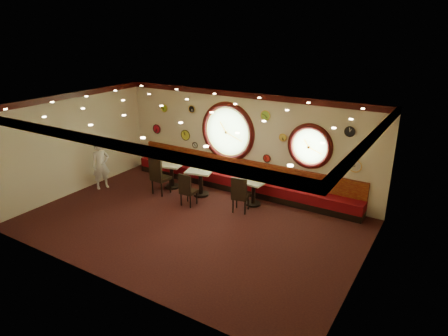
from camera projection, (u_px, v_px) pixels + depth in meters
floor at (190, 224)px, 10.93m from camera, size 9.00×6.00×0.00m
ceiling at (186, 108)px, 9.83m from camera, size 9.00×6.00×0.02m
wall_back at (244, 142)px, 12.78m from camera, size 9.00×0.02×3.20m
wall_front at (99, 213)px, 7.98m from camera, size 9.00×0.02×3.20m
wall_left at (73, 144)px, 12.59m from camera, size 0.02×6.00×3.20m
wall_right at (366, 209)px, 8.17m from camera, size 0.02×6.00×3.20m
molding_back at (244, 95)px, 12.23m from camera, size 9.00×0.10×0.18m
molding_front at (93, 140)px, 7.50m from camera, size 9.00×0.10×0.18m
molding_left at (68, 96)px, 12.05m from camera, size 0.10×6.00×0.18m
molding_right at (373, 137)px, 7.68m from camera, size 0.10×6.00×0.18m
banquette_base at (239, 188)px, 13.07m from camera, size 8.00×0.55×0.20m
banquette_seat at (239, 181)px, 12.99m from camera, size 8.00×0.55×0.30m
banquette_back at (243, 167)px, 13.03m from camera, size 8.00×0.10×0.55m
porthole_left_glass at (228, 132)px, 12.99m from camera, size 1.66×0.02×1.66m
porthole_left_frame at (228, 132)px, 12.98m from camera, size 1.98×0.18×1.98m
porthole_left_ring at (227, 132)px, 12.95m from camera, size 1.61×0.03×1.61m
porthole_right_glass at (310, 146)px, 11.63m from camera, size 1.10×0.02×1.10m
porthole_right_frame at (310, 146)px, 11.62m from camera, size 1.38×0.18×1.38m
porthole_right_ring at (309, 147)px, 11.60m from camera, size 1.09×0.03×1.09m
wall_clock_0 at (186, 135)px, 13.92m from camera, size 0.36×0.03×0.36m
wall_clock_1 at (157, 129)px, 14.54m from camera, size 0.32×0.03×0.32m
wall_clock_2 at (192, 109)px, 13.44m from camera, size 0.24×0.03×0.24m
wall_clock_3 at (283, 137)px, 11.97m from camera, size 0.22×0.03×0.22m
wall_clock_4 at (267, 158)px, 12.47m from camera, size 0.24×0.03×0.24m
wall_clock_5 at (266, 115)px, 12.06m from camera, size 0.30×0.03×0.30m
wall_clock_6 at (350, 132)px, 10.86m from camera, size 0.28×0.03×0.28m
wall_clock_7 at (195, 145)px, 13.82m from camera, size 0.20×0.03×0.20m
wall_clock_8 at (355, 166)px, 11.06m from camera, size 0.34×0.03×0.34m
wall_clock_9 at (164, 108)px, 14.07m from camera, size 0.26×0.03×0.26m
table_a at (172, 172)px, 13.18m from camera, size 0.93×0.93×0.86m
table_b at (201, 179)px, 12.58m from camera, size 0.96×0.96×0.87m
table_c at (253, 189)px, 11.92m from camera, size 0.77×0.77×0.79m
chair_a at (158, 174)px, 12.59m from camera, size 0.54×0.54×0.76m
chair_b at (187, 188)px, 11.82m from camera, size 0.43×0.43×0.63m
chair_c at (240, 193)px, 11.39m from camera, size 0.55×0.55×0.68m
condiment_a_salt at (170, 161)px, 13.15m from camera, size 0.03×0.03×0.09m
condiment_b_salt at (201, 167)px, 12.52m from camera, size 0.04×0.04×0.11m
condiment_c_salt at (250, 178)px, 11.85m from camera, size 0.03×0.03×0.09m
condiment_a_pepper at (172, 163)px, 12.97m from camera, size 0.03×0.03×0.09m
condiment_b_pepper at (199, 169)px, 12.38m from camera, size 0.04×0.04×0.11m
condiment_c_pepper at (253, 179)px, 11.81m from camera, size 0.04×0.04×0.10m
condiment_a_bottle at (176, 160)px, 13.09m from camera, size 0.05×0.05×0.16m
condiment_b_bottle at (205, 168)px, 12.39m from camera, size 0.05×0.05×0.15m
condiment_c_bottle at (259, 178)px, 11.75m from camera, size 0.05×0.05×0.16m
waiter at (101, 165)px, 13.07m from camera, size 0.58×0.68×1.59m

